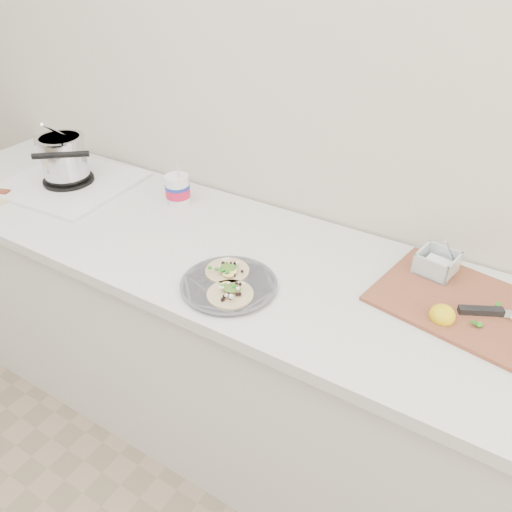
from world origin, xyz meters
The scene contains 5 objects.
counter centered at (0.00, 1.43, 0.45)m, with size 2.44×0.66×0.90m.
stove centered at (-0.67, 1.47, 0.98)m, with size 0.51×0.48×0.23m.
taco_plate centered at (0.24, 1.25, 0.92)m, with size 0.28×0.28×0.04m.
tub centered at (-0.20, 1.58, 0.96)m, with size 0.09×0.09×0.21m.
cutboard centered at (0.84, 1.53, 0.92)m, with size 0.53×0.41×0.07m.
Camera 1 is at (0.90, 0.33, 1.77)m, focal length 35.00 mm.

